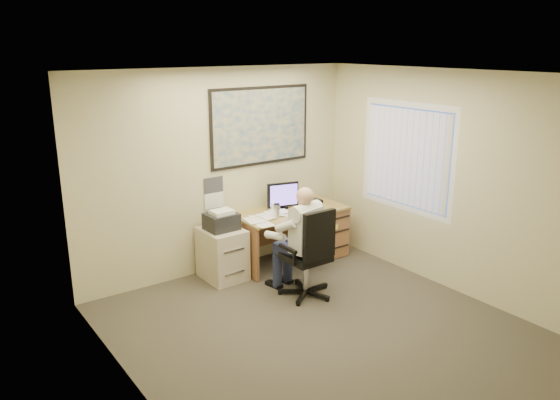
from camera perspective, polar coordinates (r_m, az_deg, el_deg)
room_shell at (r=5.45m, az=5.37°, el=-1.40°), size 4.00×4.50×2.70m
desk at (r=7.87m, az=2.96°, el=-2.77°), size 1.60×0.97×1.11m
world_map at (r=7.45m, az=-2.02°, el=7.73°), size 1.56×0.03×1.06m
wall_calendar at (r=7.25m, az=-6.93°, el=0.75°), size 0.28×0.01×0.42m
window_blinds at (r=7.31m, az=13.05°, el=4.37°), size 0.06×1.40×1.30m
filing_cabinet at (r=7.15m, az=-6.05°, el=-5.15°), size 0.50×0.59×0.94m
office_chair at (r=6.66m, az=2.99°, el=-7.42°), size 0.67×0.67×1.13m
person at (r=6.59m, az=2.59°, el=-4.40°), size 0.69×0.88×1.36m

